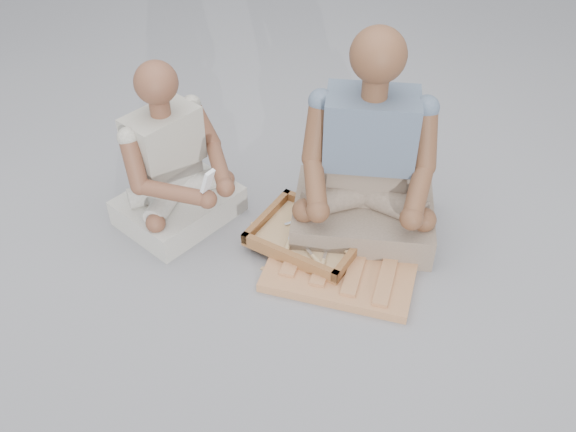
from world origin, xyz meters
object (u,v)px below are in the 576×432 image
at_px(tool_tray, 309,236).
at_px(craftsman, 173,171).
at_px(carved_panel, 341,269).
at_px(companion, 367,171).

distance_m(tool_tray, craftsman, 0.68).
bearing_deg(carved_panel, craftsman, 177.21).
height_order(tool_tray, companion, companion).
xyz_separation_m(tool_tray, craftsman, (-0.64, -0.06, 0.21)).
height_order(craftsman, companion, companion).
bearing_deg(craftsman, companion, 126.70).
relative_size(tool_tray, craftsman, 0.66).
distance_m(craftsman, companion, 0.86).
height_order(carved_panel, craftsman, craftsman).
relative_size(craftsman, companion, 0.82).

